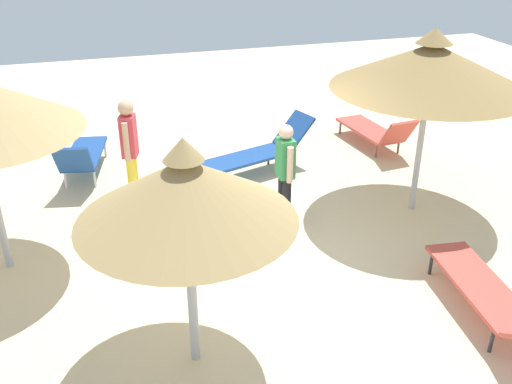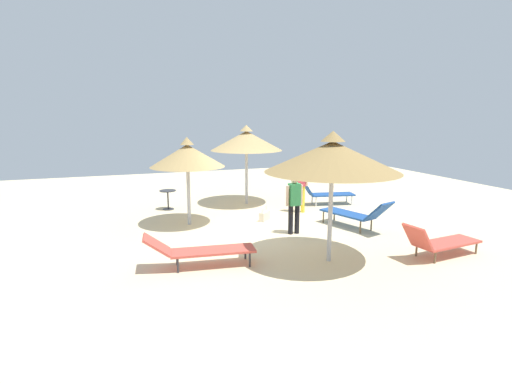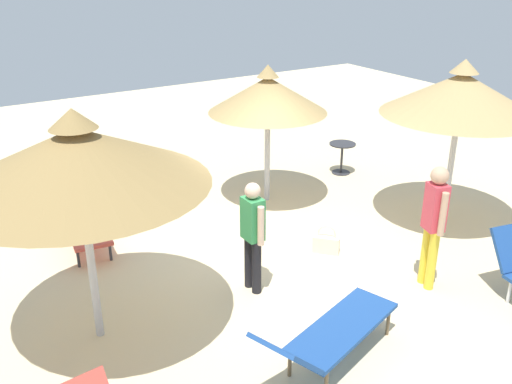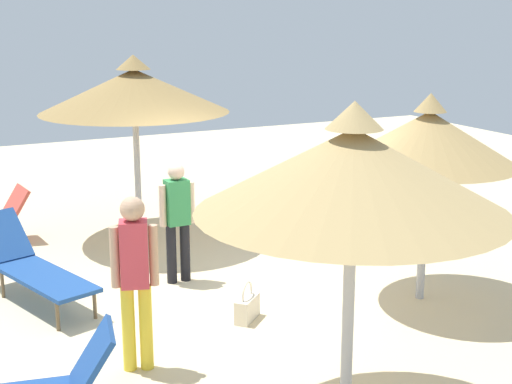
# 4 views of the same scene
# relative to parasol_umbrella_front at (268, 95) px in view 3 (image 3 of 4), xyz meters

# --- Properties ---
(ground) EXTENTS (24.00, 24.00, 0.10)m
(ground) POSITION_rel_parasol_umbrella_front_xyz_m (1.83, -1.23, -2.06)
(ground) COLOR beige
(parasol_umbrella_front) EXTENTS (2.12, 2.12, 2.54)m
(parasol_umbrella_front) POSITION_rel_parasol_umbrella_front_xyz_m (0.00, 0.00, 0.00)
(parasol_umbrella_front) COLOR #B2B2B7
(parasol_umbrella_front) RESTS_ON ground
(parasol_umbrella_near_right) EXTENTS (2.86, 2.86, 2.83)m
(parasol_umbrella_near_right) POSITION_rel_parasol_umbrella_front_xyz_m (2.35, -3.98, 0.29)
(parasol_umbrella_near_right) COLOR #B2B2B7
(parasol_umbrella_near_right) RESTS_ON ground
(parasol_umbrella_edge) EXTENTS (2.51, 2.51, 2.80)m
(parasol_umbrella_edge) POSITION_rel_parasol_umbrella_front_xyz_m (2.44, 2.06, 0.24)
(parasol_umbrella_edge) COLOR #B2B2B7
(parasol_umbrella_edge) RESTS_ON ground
(lounge_chair_far_left) EXTENTS (1.20, 2.23, 0.94)m
(lounge_chair_far_left) POSITION_rel_parasol_umbrella_front_xyz_m (4.30, -2.04, -1.56)
(lounge_chair_far_left) COLOR #1E478C
(lounge_chair_far_left) RESTS_ON ground
(lounge_chair_back) EXTENTS (2.36, 0.83, 0.75)m
(lounge_chair_back) POSITION_rel_parasol_umbrella_front_xyz_m (-0.41, -3.38, -1.63)
(lounge_chair_back) COLOR #CC4C3F
(lounge_chair_back) RESTS_ON ground
(person_standing_center) EXTENTS (0.44, 0.29, 1.77)m
(person_standing_center) POSITION_rel_parasol_umbrella_front_xyz_m (3.69, 0.24, -0.99)
(person_standing_center) COLOR yellow
(person_standing_center) RESTS_ON ground
(person_standing_front) EXTENTS (0.48, 0.22, 1.59)m
(person_standing_front) POSITION_rel_parasol_umbrella_front_xyz_m (2.48, -1.86, -1.11)
(person_standing_front) COLOR black
(person_standing_front) RESTS_ON ground
(handbag) EXTENTS (0.41, 0.40, 0.47)m
(handbag) POSITION_rel_parasol_umbrella_front_xyz_m (2.21, -0.35, -1.86)
(handbag) COLOR beige
(handbag) RESTS_ON ground
(side_table_round) EXTENTS (0.55, 0.55, 0.66)m
(side_table_round) POSITION_rel_parasol_umbrella_front_xyz_m (-0.34, 2.10, -1.57)
(side_table_round) COLOR #2D2D33
(side_table_round) RESTS_ON ground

